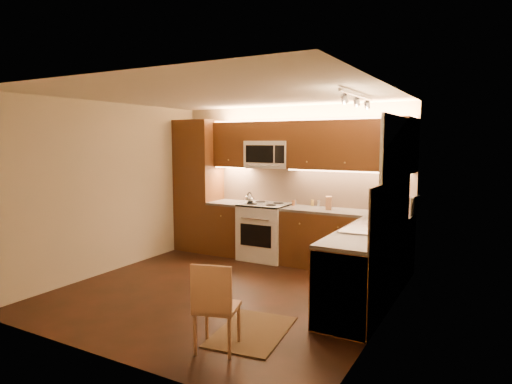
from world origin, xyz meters
The scene contains 37 objects.
floor centered at (0.00, 0.00, 0.00)m, with size 4.00×4.00×0.01m, color black.
ceiling centered at (0.00, 0.00, 2.50)m, with size 4.00×4.00×0.01m, color beige.
wall_back centered at (0.00, 2.00, 1.25)m, with size 4.00×0.01×2.50m, color #C0B08C.
wall_front centered at (0.00, -2.00, 1.25)m, with size 4.00×0.01×2.50m, color #C0B08C.
wall_left centered at (-2.00, 0.00, 1.25)m, with size 0.01×4.00×2.50m, color #C0B08C.
wall_right centered at (2.00, 0.00, 1.25)m, with size 0.01×4.00×2.50m, color #C0B08C.
pantry centered at (-1.65, 1.70, 1.15)m, with size 0.70×0.60×2.30m, color #4D2910.
base_cab_back_left centered at (-0.99, 1.70, 0.43)m, with size 0.62×0.60×0.86m, color #4D2910.
counter_back_left centered at (-0.99, 1.70, 0.88)m, with size 0.62×0.60×0.04m, color #363331.
base_cab_back_right centered at (1.04, 1.70, 0.43)m, with size 1.92×0.60×0.86m, color #4D2910.
counter_back_right centered at (1.04, 1.70, 0.88)m, with size 1.92×0.60×0.04m, color #363331.
base_cab_right centered at (1.70, 0.40, 0.43)m, with size 0.60×2.00×0.86m, color #4D2910.
counter_right centered at (1.70, 0.40, 0.88)m, with size 0.60×2.00×0.04m, color #363331.
dishwasher centered at (1.70, -0.30, 0.43)m, with size 0.58×0.60×0.84m, color silver.
backsplash_back centered at (0.35, 1.99, 1.20)m, with size 3.30×0.02×0.60m, color tan.
backsplash_right centered at (1.99, 0.40, 1.20)m, with size 0.02×2.00×0.60m, color tan.
upper_cab_back_left centered at (-0.99, 1.82, 1.88)m, with size 0.62×0.35×0.75m, color #4D2910.
upper_cab_back_right centered at (1.04, 1.82, 1.88)m, with size 1.92×0.35×0.75m, color #4D2910.
upper_cab_bridge centered at (-0.30, 1.82, 2.09)m, with size 0.76×0.35×0.31m, color #4D2910.
upper_cab_right_corner centered at (1.82, 1.40, 1.88)m, with size 0.35×0.50×0.75m, color #4D2910.
stove centered at (-0.30, 1.68, 0.46)m, with size 0.76×0.65×0.92m, color silver, non-canonical shape.
microwave centered at (-0.30, 1.81, 1.72)m, with size 0.76×0.38×0.44m, color silver, non-canonical shape.
window_frame centered at (1.99, 0.55, 1.60)m, with size 0.03×1.44×1.24m, color silver.
window_blinds centered at (1.97, 0.55, 1.60)m, with size 0.02×1.36×1.16m, color silver.
sink centered at (1.70, 0.55, 0.98)m, with size 0.52×0.86×0.15m, color silver, non-canonical shape.
faucet centered at (1.88, 0.55, 1.05)m, with size 0.20×0.04×0.30m, color silver, non-canonical shape.
track_light_bar centered at (1.55, 0.40, 2.46)m, with size 0.04×1.20×0.03m, color silver.
kettle centered at (-0.54, 1.57, 1.01)m, with size 0.16×0.16×0.19m, color silver, non-canonical shape.
toaster_oven centered at (1.79, 1.87, 1.03)m, with size 0.44×0.33×0.26m, color silver.
knife_block centered at (0.77, 1.72, 1.00)m, with size 0.09×0.14×0.20m, color #A6724B.
spice_jar_a centered at (0.14, 1.89, 0.95)m, with size 0.04×0.04×0.09m, color silver.
spice_jar_b centered at (0.14, 1.81, 0.94)m, with size 0.05×0.05×0.09m, color brown.
spice_jar_c centered at (0.53, 1.92, 0.95)m, with size 0.05×0.05×0.11m, color silver.
spice_jar_d centered at (0.41, 1.94, 0.95)m, with size 0.05×0.05×0.10m, color olive.
soap_bottle centered at (1.94, 1.30, 0.99)m, with size 0.08×0.08×0.18m, color #BDBCC1.
rug centered at (0.91, -0.90, 0.01)m, with size 0.67×1.00×0.01m, color black.
dining_chair centered at (0.81, -1.37, 0.43)m, with size 0.38×0.38×0.85m, color #A6724B, non-canonical shape.
Camera 1 is at (3.03, -4.63, 1.93)m, focal length 30.96 mm.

